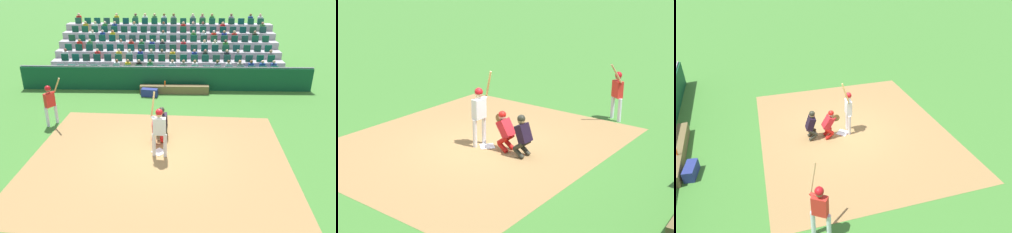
# 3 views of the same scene
# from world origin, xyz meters

# --- Properties ---
(ground_plane) EXTENTS (160.00, 160.00, 0.00)m
(ground_plane) POSITION_xyz_m (0.00, 0.00, 0.00)
(ground_plane) COLOR #3C762D
(infield_dirt_patch) EXTENTS (9.61, 8.25, 0.01)m
(infield_dirt_patch) POSITION_xyz_m (0.00, 0.50, 0.00)
(infield_dirt_patch) COLOR olive
(infield_dirt_patch) RESTS_ON ground_plane
(home_plate_marker) EXTENTS (0.62, 0.62, 0.02)m
(home_plate_marker) POSITION_xyz_m (0.00, 0.00, 0.02)
(home_plate_marker) COLOR white
(home_plate_marker) RESTS_ON infield_dirt_patch
(batter_at_plate) EXTENTS (0.59, 0.50, 2.39)m
(batter_at_plate) POSITION_xyz_m (-0.02, 0.26, 1.18)
(batter_at_plate) COLOR silver
(batter_at_plate) RESTS_ON ground_plane
(catcher_crouching) EXTENTS (0.47, 0.71, 1.26)m
(catcher_crouching) POSITION_xyz_m (0.09, -0.61, 0.70)
(catcher_crouching) COLOR red
(catcher_crouching) RESTS_ON ground_plane
(home_plate_umpire) EXTENTS (0.48, 0.48, 1.30)m
(home_plate_umpire) POSITION_xyz_m (-0.05, -1.33, 0.71)
(home_plate_umpire) COLOR #28281E
(home_plate_umpire) RESTS_ON ground_plane
(dugout_wall) EXTENTS (16.11, 0.24, 1.36)m
(dugout_wall) POSITION_xyz_m (0.00, -6.96, 0.65)
(dugout_wall) COLOR #0D4326
(dugout_wall) RESTS_ON ground_plane
(dugout_bench) EXTENTS (3.74, 0.40, 0.44)m
(dugout_bench) POSITION_xyz_m (-0.49, -6.41, 0.22)
(dugout_bench) COLOR brown
(dugout_bench) RESTS_ON ground_plane
(water_bottle_on_bench) EXTENTS (0.07, 0.07, 0.27)m
(water_bottle_on_bench) POSITION_xyz_m (0.02, -6.36, 0.58)
(water_bottle_on_bench) COLOR #D55618
(water_bottle_on_bench) RESTS_ON dugout_bench
(equipment_duffel_bag) EXTENTS (0.90, 0.48, 0.41)m
(equipment_duffel_bag) POSITION_xyz_m (0.82, -5.90, 0.21)
(equipment_duffel_bag) COLOR navy
(equipment_duffel_bag) RESTS_ON ground_plane
(on_deck_batter) EXTENTS (0.83, 0.55, 2.16)m
(on_deck_batter) POSITION_xyz_m (4.77, -2.28, 1.11)
(on_deck_batter) COLOR silver
(on_deck_batter) RESTS_ON ground_plane
(bleacher_stand) EXTENTS (14.77, 5.73, 3.30)m
(bleacher_stand) POSITION_xyz_m (-0.01, -12.30, 0.97)
(bleacher_stand) COLOR #A09AA2
(bleacher_stand) RESTS_ON ground_plane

